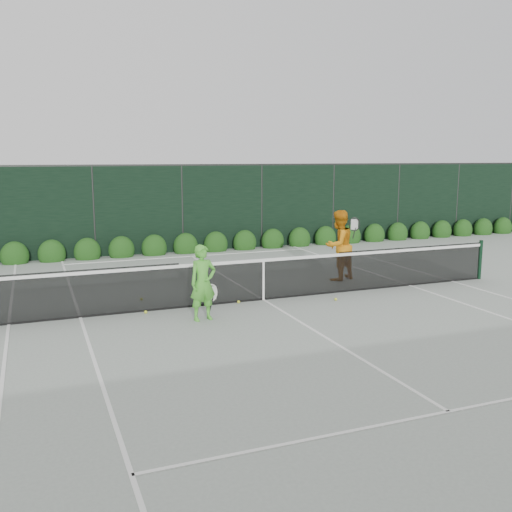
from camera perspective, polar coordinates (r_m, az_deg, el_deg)
name	(u,v)px	position (r m, az deg, el deg)	size (l,w,h in m)	color
ground	(263,300)	(13.37, 0.74, -4.41)	(80.00, 80.00, 0.00)	gray
tennis_net	(262,278)	(13.24, 0.64, -2.19)	(12.90, 0.10, 1.07)	black
player_woman	(203,283)	(11.63, -5.32, -2.69)	(0.66, 0.46, 1.56)	green
player_man	(339,245)	(15.52, 8.27, 1.07)	(1.11, 0.99, 1.90)	orange
court_lines	(263,300)	(13.36, 0.74, -4.39)	(11.03, 23.83, 0.01)	white
windscreen_fence	(319,254)	(10.65, 6.29, 0.18)	(32.00, 21.07, 3.06)	black
hedge_row	(186,246)	(19.99, -7.05, 0.97)	(31.66, 0.65, 0.94)	#11390F
tennis_balls	(217,303)	(13.00, -3.95, -4.69)	(4.40, 1.75, 0.07)	#CDD62F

